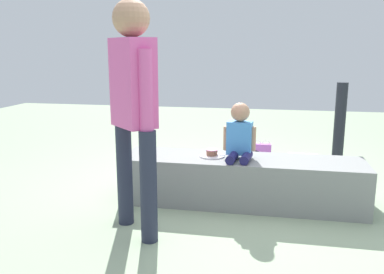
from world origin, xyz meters
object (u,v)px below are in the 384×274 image
adult_standing (133,98)px  water_bottle_near_gift (193,172)px  cake_box_white (303,162)px  water_bottle_far_side (175,165)px  cake_plate (212,154)px  handbag_black_leather (254,172)px  gift_bag (261,154)px  child_seated (240,135)px

adult_standing → water_bottle_near_gift: bearing=81.6°
adult_standing → cake_box_white: (1.34, 2.00, -0.94)m
water_bottle_far_side → cake_box_white: bearing=19.7°
cake_plate → water_bottle_near_gift: bearing=117.7°
handbag_black_leather → cake_box_white: bearing=55.4°
gift_bag → handbag_black_leather: 0.80m
water_bottle_near_gift → child_seated: bearing=-46.8°
adult_standing → handbag_black_leather: (0.81, 1.23, -0.87)m
gift_bag → water_bottle_far_side: (-0.92, -0.53, -0.03)m
child_seated → gift_bag: 1.42m
water_bottle_far_side → adult_standing: bearing=-87.7°
gift_bag → water_bottle_near_gift: 1.03m
gift_bag → cake_box_white: 0.48m
child_seated → cake_plate: size_ratio=2.16×
cake_box_white → gift_bag: bearing=176.9°
adult_standing → cake_plate: size_ratio=7.41×
cake_box_white → handbag_black_leather: bearing=-124.6°
adult_standing → water_bottle_near_gift: 1.55m
child_seated → adult_standing: bearing=-134.7°
child_seated → water_bottle_near_gift: size_ratio=2.31×
child_seated → adult_standing: (-0.70, -0.70, 0.38)m
cake_plate → gift_bag: (0.41, 1.29, -0.30)m
adult_standing → gift_bag: 2.37m
adult_standing → handbag_black_leather: adult_standing is taller
cake_box_white → handbag_black_leather: size_ratio=0.93×
adult_standing → water_bottle_far_side: adult_standing is taller
child_seated → adult_standing: 1.06m
water_bottle_near_gift → cake_box_white: water_bottle_near_gift is taller
child_seated → cake_box_white: (0.64, 1.29, -0.56)m
adult_standing → handbag_black_leather: bearing=56.7°
water_bottle_near_gift → water_bottle_far_side: (-0.24, 0.25, -0.00)m
child_seated → water_bottle_near_gift: 0.92m
cake_plate → water_bottle_far_side: cake_plate is taller
child_seated → water_bottle_near_gift: bearing=133.2°
cake_plate → cake_box_white: (0.88, 1.26, -0.37)m
water_bottle_near_gift → adult_standing: bearing=-98.4°
adult_standing → child_seated: bearing=45.3°
gift_bag → water_bottle_far_side: size_ratio=1.42×
cake_plate → water_bottle_near_gift: size_ratio=1.07×
child_seated → cake_box_white: bearing=63.6°
child_seated → handbag_black_leather: bearing=78.1°
water_bottle_far_side → cake_box_white: (1.40, 0.50, -0.03)m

